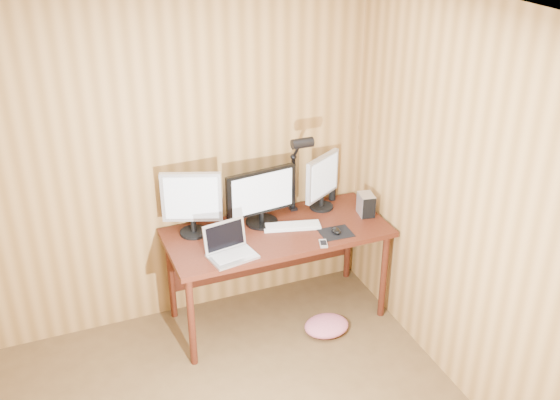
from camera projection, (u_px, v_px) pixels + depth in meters
room_shell at (217, 343)px, 2.83m from camera, size 4.00×4.00×4.00m
desk at (274, 240)px, 4.82m from camera, size 1.60×0.70×0.75m
monitor_center at (261, 196)px, 4.71m from camera, size 0.54×0.24×0.43m
monitor_left at (192, 202)px, 4.55m from camera, size 0.41×0.20×0.47m
monitor_right at (322, 180)px, 4.92m from camera, size 0.34×0.23×0.43m
laptop at (229, 248)px, 4.39m from camera, size 0.34×0.29×0.22m
keyboard at (292, 226)px, 4.75m from camera, size 0.43×0.22×0.02m
mousepad at (336, 233)px, 4.67m from camera, size 0.23×0.19×0.00m
mouse at (336, 230)px, 4.67m from camera, size 0.09×0.12×0.04m
hard_drive at (366, 205)px, 4.89m from camera, size 0.13×0.17×0.17m
phone at (323, 243)px, 4.53m from camera, size 0.08×0.12×0.01m
speaker at (332, 192)px, 5.12m from camera, size 0.05×0.05×0.13m
desk_lamp at (298, 163)px, 4.74m from camera, size 0.16×0.22×0.68m
fabric_pile at (326, 326)px, 4.84m from camera, size 0.34×0.29×0.11m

